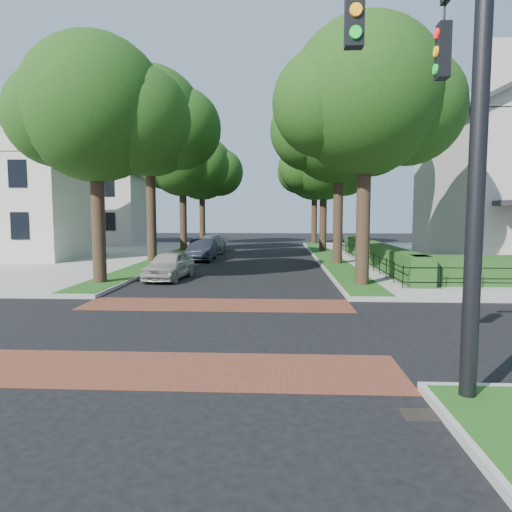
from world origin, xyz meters
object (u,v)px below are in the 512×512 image
(parked_car_front, at_px, (169,265))
(parked_car_middle, at_px, (202,250))
(traffic_signal, at_px, (461,107))
(parked_car_rear, at_px, (212,243))

(parked_car_front, distance_m, parked_car_middle, 8.55)
(traffic_signal, distance_m, parked_car_middle, 23.70)
(traffic_signal, xyz_separation_m, parked_car_front, (-7.92, 13.47, -4.04))
(parked_car_front, bearing_deg, parked_car_rear, 95.93)
(traffic_signal, distance_m, parked_car_rear, 29.62)
(parked_car_front, relative_size, parked_car_middle, 0.91)
(parked_car_front, bearing_deg, parked_car_middle, 94.57)
(parked_car_front, height_order, parked_car_middle, parked_car_middle)
(parked_car_middle, distance_m, parked_car_rear, 6.20)
(traffic_signal, relative_size, parked_car_middle, 1.86)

